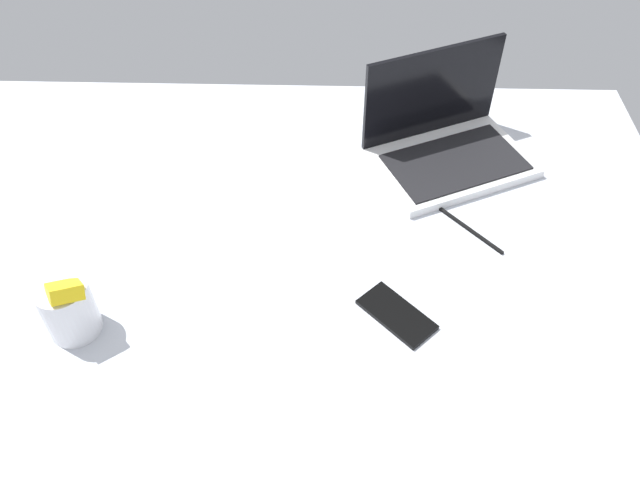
{
  "coord_description": "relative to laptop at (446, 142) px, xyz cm",
  "views": [
    {
      "loc": [
        18.31,
        -73.76,
        111.21
      ],
      "look_at": [
        16.07,
        9.49,
        24.0
      ],
      "focal_mm": 36.5,
      "sensor_mm": 36.0,
      "label": 1
    }
  ],
  "objects": [
    {
      "name": "snack_cup",
      "position": [
        -69.15,
        -49.09,
        1.5
      ],
      "size": [
        9.47,
        9.2,
        14.2
      ],
      "color": "silver",
      "rests_on": "bed_mattress"
    },
    {
      "name": "bed_mattress",
      "position": [
        -43.06,
        -41.68,
        -13.41
      ],
      "size": [
        180.0,
        140.0,
        18.0
      ],
      "primitive_type": "cube",
      "color": "#B7BCC6",
      "rests_on": "ground"
    },
    {
      "name": "charger_cable",
      "position": [
        2.83,
        -23.04,
        -4.11
      ],
      "size": [
        11.73,
        13.11,
        0.6
      ],
      "primitive_type": "cube",
      "rotation": [
        0.0,
        0.0,
        -0.84
      ],
      "color": "black",
      "rests_on": "bed_mattress"
    },
    {
      "name": "laptop",
      "position": [
        0.0,
        0.0,
        0.0
      ],
      "size": [
        39.59,
        34.68,
        23.0
      ],
      "rotation": [
        0.0,
        0.0,
        0.43
      ],
      "color": "silver",
      "rests_on": "bed_mattress"
    },
    {
      "name": "cell_phone",
      "position": [
        -13.0,
        -44.83,
        -4.01
      ],
      "size": [
        14.64,
        14.77,
        0.8
      ],
      "primitive_type": "cube",
      "rotation": [
        0.0,
        0.0,
        3.91
      ],
      "color": "black",
      "rests_on": "bed_mattress"
    }
  ]
}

